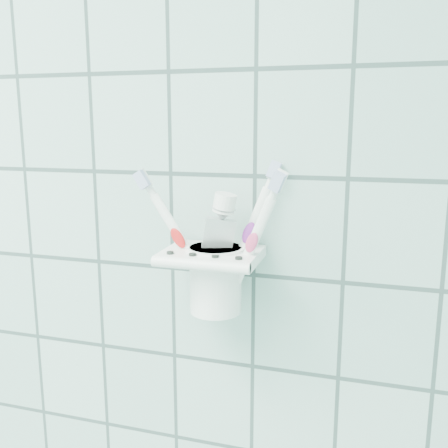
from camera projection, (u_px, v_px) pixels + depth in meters
name	position (u px, v px, depth m)	size (l,w,h in m)	color
holder_bracket	(212.00, 256.00, 0.60)	(0.11, 0.10, 0.04)	white
cup	(216.00, 276.00, 0.61)	(0.07, 0.07, 0.08)	white
toothbrush_pink	(221.00, 228.00, 0.59)	(0.10, 0.02, 0.18)	white
toothbrush_blue	(220.00, 230.00, 0.59)	(0.06, 0.05, 0.19)	white
toothbrush_orange	(227.00, 228.00, 0.60)	(0.07, 0.05, 0.19)	white
toothpaste_tube	(206.00, 239.00, 0.61)	(0.06, 0.04, 0.15)	silver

